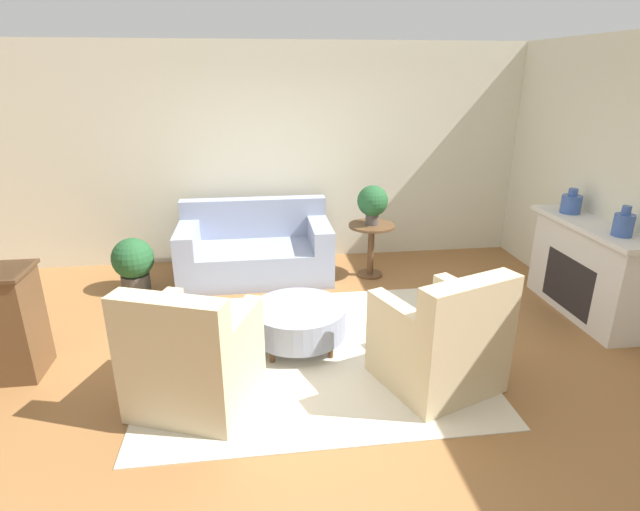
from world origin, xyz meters
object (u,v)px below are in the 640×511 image
Objects in this scene: couch at (255,251)px; side_table at (371,241)px; vase_mantel_near at (571,203)px; potted_plant_floor at (133,262)px; vase_mantel_far at (624,224)px; potted_plant_on_side_table at (373,202)px; ottoman_table at (299,320)px; armchair_left at (191,361)px; armchair_right at (442,344)px.

couch reaches higher than side_table.
couch is at bearing 161.78° from vase_mantel_near.
vase_mantel_far is at bearing -18.92° from potted_plant_floor.
ottoman_table is at bearing -123.33° from potted_plant_on_side_table.
potted_plant_on_side_table is (1.05, 1.60, 0.69)m from ottoman_table.
vase_mantel_near is at bearing 20.54° from armchair_left.
armchair_left is 3.06m from side_table.
side_table is 1.39× the size of potted_plant_on_side_table.
ottoman_table is 2.36m from potted_plant_floor.
ottoman_table is 2.03m from potted_plant_on_side_table.
couch is 3.81× the size of potted_plant_on_side_table.
armchair_right is at bearing -89.14° from potted_plant_on_side_table.
couch is 1.58m from potted_plant_on_side_table.
vase_mantel_near is 0.55× the size of potted_plant_on_side_table.
side_table is 0.49m from potted_plant_on_side_table.
couch is 2.10× the size of ottoman_table.
armchair_left is 2.21× the size of potted_plant_on_side_table.
armchair_right reaches higher than side_table.
armchair_left is 1.22× the size of ottoman_table.
vase_mantel_far reaches higher than potted_plant_on_side_table.
armchair_right is 2.44m from potted_plant_on_side_table.
ottoman_table is 1.38× the size of potted_plant_floor.
armchair_left reaches higher than side_table.
side_table is at bearing 138.69° from vase_mantel_far.
armchair_right reaches higher than couch.
armchair_left is 2.48m from potted_plant_floor.
vase_mantel_far reaches higher than vase_mantel_near.
armchair_left is 4.00× the size of vase_mantel_near.
vase_mantel_near is at bearing -18.22° from couch.
armchair_right is at bearing -89.14° from side_table.
vase_mantel_far is at bearing -41.31° from potted_plant_on_side_table.
side_table reaches higher than potted_plant_floor.
vase_mantel_far is 0.45× the size of potted_plant_floor.
potted_plant_floor is (-0.91, 2.30, -0.03)m from armchair_left.
armchair_right is 1.22× the size of ottoman_table.
vase_mantel_far is 0.59× the size of potted_plant_on_side_table.
ottoman_table is at bearing 144.44° from armchair_right.
armchair_right is 2.38m from side_table.
potted_plant_floor is at bearing 111.60° from armchair_left.
potted_plant_floor is (-1.41, -0.27, 0.03)m from couch.
armchair_right is at bearing -60.32° from couch.
couch is 1.72× the size of armchair_left.
armchair_left is 1.00× the size of armchair_right.
potted_plant_on_side_table is (1.43, -0.20, 0.63)m from couch.
armchair_left is at bearing -129.13° from side_table.
armchair_left is at bearing -170.44° from vase_mantel_far.
potted_plant_floor is at bearing 170.03° from vase_mantel_near.
armchair_left is at bearing -159.46° from vase_mantel_near.
potted_plant_on_side_table is at bearing 138.69° from vase_mantel_far.
vase_mantel_near is 2.17m from potted_plant_on_side_table.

